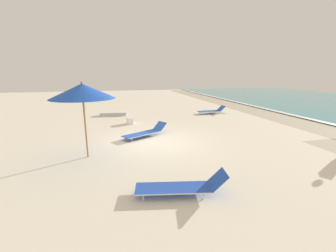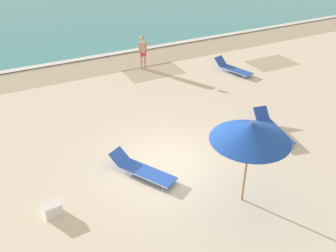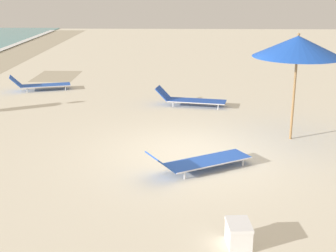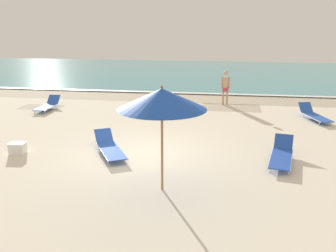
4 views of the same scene
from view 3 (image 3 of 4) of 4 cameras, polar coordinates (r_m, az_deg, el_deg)
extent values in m
cube|color=beige|center=(10.96, 3.40, -3.79)|extent=(60.00, 60.00, 0.16)
cube|color=#B3A68B|center=(20.46, -13.43, 5.93)|extent=(2.46, 1.72, 0.00)
cylinder|color=#9E7547|center=(12.02, 15.10, 3.79)|extent=(0.06, 0.06, 2.35)
cone|color=blue|center=(11.81, 15.55, 9.35)|extent=(2.17, 2.17, 0.51)
cylinder|color=#163D95|center=(11.85, 15.45, 8.19)|extent=(2.10, 2.10, 0.01)
sphere|color=#9E7547|center=(11.78, 15.66, 10.71)|extent=(0.07, 0.07, 0.07)
cube|color=blue|center=(17.90, -14.63, 4.83)|extent=(1.06, 1.84, 0.03)
cylinder|color=silver|center=(17.61, -14.62, 4.63)|extent=(0.51, 1.68, 0.03)
cylinder|color=silver|center=(18.19, -14.63, 5.02)|extent=(0.51, 1.68, 0.03)
cube|color=blue|center=(17.90, -18.08, 5.18)|extent=(0.67, 0.55, 0.41)
cylinder|color=silver|center=(17.68, -12.40, 4.52)|extent=(0.03, 0.03, 0.16)
cylinder|color=silver|center=(18.18, -12.47, 4.86)|extent=(0.03, 0.03, 0.16)
cylinder|color=silver|center=(17.69, -16.79, 4.19)|extent=(0.03, 0.03, 0.16)
cylinder|color=silver|center=(18.19, -16.75, 4.54)|extent=(0.03, 0.03, 0.16)
cube|color=blue|center=(10.06, 4.92, -4.23)|extent=(1.46, 1.93, 0.03)
cylinder|color=silver|center=(9.83, 5.87, -4.79)|extent=(0.96, 1.65, 0.03)
cylinder|color=silver|center=(10.30, 4.01, -3.70)|extent=(0.96, 1.65, 0.03)
cube|color=blue|center=(9.45, -0.92, -4.45)|extent=(0.72, 0.67, 0.38)
cylinder|color=silver|center=(10.30, 9.11, -4.44)|extent=(0.03, 0.03, 0.16)
cylinder|color=silver|center=(10.68, 7.46, -3.56)|extent=(0.03, 0.03, 0.16)
cylinder|color=silver|center=(9.54, 2.03, -6.04)|extent=(0.03, 0.03, 0.16)
cylinder|color=silver|center=(9.95, 0.54, -5.02)|extent=(0.03, 0.03, 0.16)
cube|color=blue|center=(15.05, 3.53, 3.08)|extent=(0.94, 1.93, 0.03)
cylinder|color=silver|center=(14.77, 3.34, 2.80)|extent=(0.38, 1.82, 0.03)
cylinder|color=silver|center=(15.34, 3.71, 3.34)|extent=(0.38, 1.82, 0.03)
cube|color=blue|center=(15.22, -0.63, 4.02)|extent=(0.64, 0.51, 0.41)
cylinder|color=silver|center=(14.74, 6.14, 2.32)|extent=(0.03, 0.03, 0.16)
cylinder|color=silver|center=(15.23, 6.36, 2.80)|extent=(0.03, 0.03, 0.16)
cylinder|color=silver|center=(14.96, 0.63, 2.64)|extent=(0.03, 0.03, 0.16)
cylinder|color=silver|center=(15.44, 1.03, 3.11)|extent=(0.03, 0.03, 0.16)
cube|color=white|center=(7.36, 8.58, -13.04)|extent=(0.50, 0.38, 0.32)
cube|color=white|center=(7.27, 8.65, -11.78)|extent=(0.52, 0.39, 0.05)
camera|label=1|loc=(19.57, 7.29, 14.48)|focal=24.00mm
camera|label=2|loc=(11.44, 66.55, 26.66)|focal=40.00mm
camera|label=4|loc=(17.22, 44.68, 13.33)|focal=40.00mm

